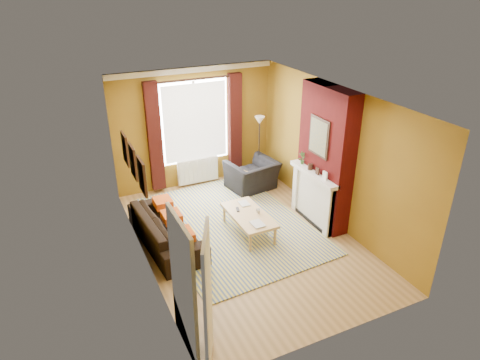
# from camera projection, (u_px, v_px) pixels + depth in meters

# --- Properties ---
(ground) EXTENTS (5.50, 5.50, 0.00)m
(ground) POSITION_uv_depth(u_px,v_px,m) (245.00, 238.00, 8.29)
(ground) COLOR olive
(ground) RESTS_ON ground
(room_walls) EXTENTS (3.82, 5.54, 2.83)m
(room_walls) POSITION_uv_depth(u_px,v_px,m) (269.00, 163.00, 8.15)
(room_walls) COLOR olive
(room_walls) RESTS_ON ground
(striped_rug) EXTENTS (3.07, 4.08, 0.02)m
(striped_rug) POSITION_uv_depth(u_px,v_px,m) (230.00, 224.00, 8.73)
(striped_rug) COLOR #344D8F
(striped_rug) RESTS_ON ground
(sofa) EXTENTS (1.00, 2.21, 0.63)m
(sofa) POSITION_uv_depth(u_px,v_px,m) (166.00, 229.00, 8.01)
(sofa) COLOR black
(sofa) RESTS_ON ground
(armchair) EXTENTS (1.21, 1.10, 0.69)m
(armchair) POSITION_uv_depth(u_px,v_px,m) (252.00, 175.00, 10.06)
(armchair) COLOR black
(armchair) RESTS_ON ground
(coffee_table) EXTENTS (0.67, 1.31, 0.43)m
(coffee_table) POSITION_uv_depth(u_px,v_px,m) (249.00, 216.00, 8.29)
(coffee_table) COLOR #D7B57C
(coffee_table) RESTS_ON ground
(wicker_stool) EXTENTS (0.42, 0.42, 0.42)m
(wicker_stool) POSITION_uv_depth(u_px,v_px,m) (242.00, 181.00, 10.11)
(wicker_stool) COLOR olive
(wicker_stool) RESTS_ON ground
(floor_lamp) EXTENTS (0.25, 0.25, 1.64)m
(floor_lamp) POSITION_uv_depth(u_px,v_px,m) (259.00, 131.00, 10.05)
(floor_lamp) COLOR black
(floor_lamp) RESTS_ON ground
(book_a) EXTENTS (0.22, 0.29, 0.03)m
(book_a) POSITION_uv_depth(u_px,v_px,m) (252.00, 225.00, 7.87)
(book_a) COLOR #999999
(book_a) RESTS_ON coffee_table
(book_b) EXTENTS (0.20, 0.26, 0.02)m
(book_b) POSITION_uv_depth(u_px,v_px,m) (240.00, 204.00, 8.60)
(book_b) COLOR #999999
(book_b) RESTS_ON coffee_table
(mug) EXTENTS (0.12, 0.12, 0.08)m
(mug) POSITION_uv_depth(u_px,v_px,m) (258.00, 211.00, 8.29)
(mug) COLOR #999999
(mug) RESTS_ON coffee_table
(tv_remote) EXTENTS (0.10, 0.17, 0.02)m
(tv_remote) POSITION_uv_depth(u_px,v_px,m) (238.00, 209.00, 8.41)
(tv_remote) COLOR #29292C
(tv_remote) RESTS_ON coffee_table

